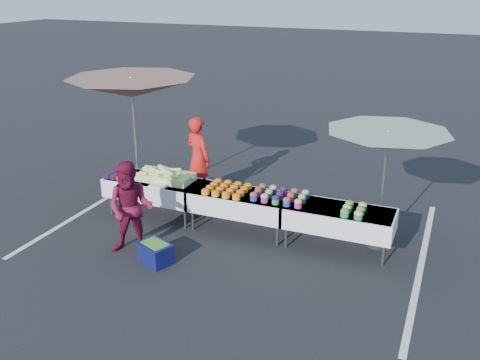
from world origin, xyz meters
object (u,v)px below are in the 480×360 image
at_px(customer, 131,209).
at_px(table_right, 339,218).
at_px(table_center, 240,202).
at_px(vendor, 198,158).
at_px(table_left, 154,187).
at_px(umbrella_left, 132,88).
at_px(storage_bin, 156,252).
at_px(umbrella_right, 387,141).

bearing_deg(customer, table_right, 7.73).
bearing_deg(table_center, vendor, 141.02).
bearing_deg(table_right, table_left, 180.00).
bearing_deg(vendor, table_center, 164.79).
xyz_separation_m(umbrella_left, storage_bin, (1.68, -2.12, -2.18)).
bearing_deg(customer, vendor, 74.70).
xyz_separation_m(table_left, table_right, (3.60, 0.00, 0.00)).
distance_m(table_left, customer, 1.53).
bearing_deg(customer, table_center, 29.99).
bearing_deg(table_right, table_center, 180.00).
distance_m(customer, umbrella_left, 2.75).
bearing_deg(table_left, umbrella_left, 143.23).
height_order(umbrella_right, storage_bin, umbrella_right).
height_order(table_left, vendor, vendor).
distance_m(table_left, vendor, 1.25).
xyz_separation_m(customer, umbrella_right, (3.77, 1.84, 1.09)).
xyz_separation_m(table_center, umbrella_right, (2.42, 0.40, 1.31)).
bearing_deg(table_left, customer, -72.72).
bearing_deg(table_right, customer, -155.42).
height_order(table_center, umbrella_right, umbrella_right).
xyz_separation_m(table_left, vendor, (0.38, 1.15, 0.29)).
xyz_separation_m(vendor, umbrella_right, (3.84, -0.75, 1.02)).
bearing_deg(table_center, umbrella_left, 168.18).
relative_size(table_center, vendor, 1.07).
xyz_separation_m(umbrella_right, storage_bin, (-3.25, -2.00, -1.71)).
relative_size(table_left, table_center, 1.00).
distance_m(table_right, umbrella_right, 1.50).
bearing_deg(umbrella_left, table_center, -11.82).
height_order(table_right, storage_bin, table_right).
bearing_deg(vendor, storage_bin, 126.02).
distance_m(table_left, umbrella_left, 1.97).
relative_size(customer, umbrella_right, 0.69).
distance_m(table_left, storage_bin, 1.92).
distance_m(vendor, customer, 2.59).
bearing_deg(umbrella_right, vendor, 168.95).
relative_size(table_center, umbrella_right, 0.80).
distance_m(table_center, umbrella_right, 2.78).
bearing_deg(umbrella_right, table_left, -174.59).
height_order(table_center, table_right, same).
bearing_deg(umbrella_right, table_center, -170.62).
bearing_deg(umbrella_left, customer, -59.69).
bearing_deg(storage_bin, umbrella_left, 150.56).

